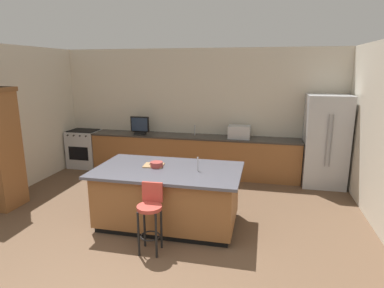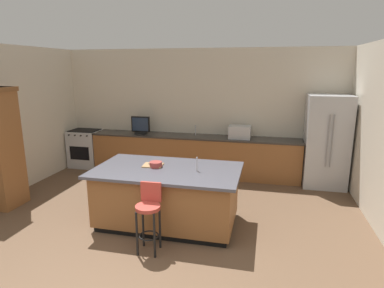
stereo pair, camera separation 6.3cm
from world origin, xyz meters
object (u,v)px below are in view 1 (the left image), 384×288
Objects in this scene: kitchen_island at (168,196)px; microwave at (239,132)px; tv_monitor at (140,126)px; range_oven at (85,149)px; tv_remote at (153,164)px; fruit_bowl at (157,164)px; cutting_board at (154,165)px; refrigerator at (325,141)px; bar_stool_center at (150,212)px.

microwave is at bearing 70.40° from kitchen_island.
microwave is 1.07× the size of tv_monitor.
range_oven is 5.58× the size of tv_remote.
cutting_board is (-0.07, 0.05, -0.03)m from fruit_bowl.
tv_remote is (-3.03, -2.28, -0.03)m from refrigerator.
range_oven and cutting_board have the same top height.
range_oven is 4.50m from bar_stool_center.
refrigerator is 3.79m from fruit_bowl.
cutting_board reaches higher than kitchen_island.
tv_remote is (-1.21, -2.36, -0.13)m from microwave.
fruit_bowl is (2.78, -2.50, 0.50)m from range_oven.
bar_stool_center is at bearing -129.58° from refrigerator.
range_oven is 2.11× the size of tv_monitor.
refrigerator is 2.04× the size of range_oven.
bar_stool_center is 5.65× the size of tv_remote.
refrigerator is at bearing -0.82° from range_oven.
bar_stool_center is (2.98, -3.38, 0.10)m from range_oven.
fruit_bowl is at bearing -41.92° from range_oven.
kitchen_island is 2.95m from tv_monitor.
refrigerator is 6.21× the size of cutting_board.
cutting_board is (1.18, -2.39, -0.18)m from tv_monitor.
refrigerator is 2.02× the size of bar_stool_center.
kitchen_island is at bearing -40.47° from range_oven.
bar_stool_center is at bearing -105.04° from microwave.
refrigerator reaches higher than tv_monitor.
range_oven is 3.77m from fruit_bowl.
range_oven is at bearing 179.18° from refrigerator.
kitchen_island is at bearing -109.60° from microwave.
refrigerator is at bearing 42.12° from kitchen_island.
cutting_board is at bearing -63.83° from tv_monitor.
refrigerator reaches higher than range_oven.
kitchen_island is 7.35× the size of cutting_board.
microwave reaches higher than range_oven.
fruit_bowl is 0.17m from tv_remote.
microwave is 0.50× the size of bar_stool_center.
refrigerator is at bearing 38.30° from cutting_board.
bar_stool_center is 1.04m from cutting_board.
kitchen_island is at bearing -20.34° from cutting_board.
tv_remote is (-0.10, 0.13, -0.03)m from fruit_bowl.
bar_stool_center is (1.44, -3.33, -0.55)m from tv_monitor.
tv_remote reaches higher than kitchen_island.
cutting_board is at bearing 142.19° from fruit_bowl.
fruit_bowl is at bearing -37.81° from cutting_board.
tv_remote is at bearing -63.76° from tv_monitor.
tv_monitor is (-1.44, 2.49, 0.65)m from kitchen_island.
range_oven is (-5.70, 0.08, -0.50)m from refrigerator.
tv_monitor is 2.58m from tv_remote.
microwave reaches higher than tv_remote.
tv_monitor is 2.67m from cutting_board.
fruit_bowl is 0.65× the size of cutting_board.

